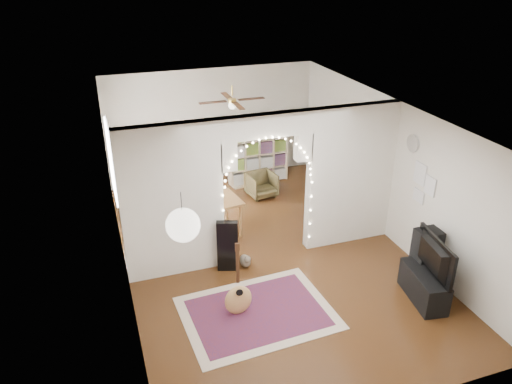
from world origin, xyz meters
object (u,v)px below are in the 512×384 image
object	(u,v)px
acoustic_guitar	(238,289)
dining_table	(209,205)
floor_speaker	(425,257)
bookcase	(258,153)
dining_chair_left	(199,227)
dining_chair_right	(261,185)
media_console	(424,286)

from	to	relation	value
acoustic_guitar	dining_table	bearing A→B (deg)	95.45
floor_speaker	bookcase	size ratio (longest dim) A/B	0.69
dining_chair_left	floor_speaker	bearing A→B (deg)	-38.25
bookcase	dining_chair_right	world-z (taller)	bookcase
bookcase	dining_chair_left	world-z (taller)	bookcase
media_console	floor_speaker	bearing A→B (deg)	64.53
bookcase	dining_chair_left	xyz separation A→B (m)	(-1.96, -2.14, -0.52)
media_console	dining_chair_left	xyz separation A→B (m)	(-2.95, 3.09, -0.04)
floor_speaker	dining_chair_right	size ratio (longest dim) A/B	1.64
acoustic_guitar	dining_chair_left	xyz separation A→B (m)	(-0.03, 2.47, -0.26)
acoustic_guitar	dining_chair_right	distance (m)	4.19
bookcase	acoustic_guitar	bearing A→B (deg)	-122.66
bookcase	dining_chair_left	distance (m)	2.95
acoustic_guitar	floor_speaker	world-z (taller)	acoustic_guitar
dining_chair_left	dining_chair_right	bearing A→B (deg)	38.98
acoustic_guitar	dining_chair_right	world-z (taller)	acoustic_guitar
floor_speaker	media_console	xyz separation A→B (m)	(-0.26, -0.38, -0.25)
floor_speaker	dining_table	xyz separation A→B (m)	(-3.02, 2.69, 0.18)
dining_table	dining_chair_right	world-z (taller)	dining_table
acoustic_guitar	dining_chair_right	bearing A→B (deg)	74.79
acoustic_guitar	media_console	size ratio (longest dim) A/B	1.08
media_console	bookcase	world-z (taller)	bookcase
media_console	dining_table	world-z (taller)	dining_table
dining_chair_left	dining_chair_right	world-z (taller)	dining_chair_right
dining_table	acoustic_guitar	bearing A→B (deg)	-102.30
media_console	bookcase	bearing A→B (deg)	109.74
bookcase	dining_table	xyz separation A→B (m)	(-1.76, -2.17, -0.05)
media_console	dining_chair_left	size ratio (longest dim) A/B	2.15
dining_chair_left	dining_chair_right	distance (m)	2.21
media_console	dining_chair_left	distance (m)	4.28
floor_speaker	bookcase	xyz separation A→B (m)	(-1.25, 4.86, 0.23)
acoustic_guitar	bookcase	world-z (taller)	bookcase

